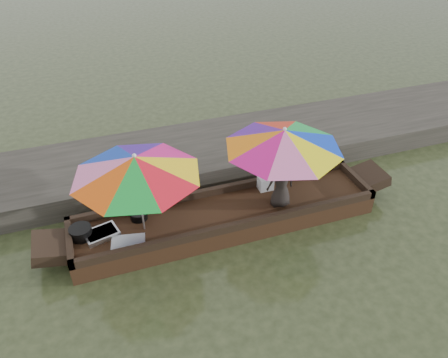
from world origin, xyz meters
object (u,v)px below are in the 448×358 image
object	(u,v)px
tray_scallop	(128,243)
umbrella_bow	(139,194)
charcoal_grill	(139,215)
umbrella_stern	(281,165)
boat_hull	(226,218)
vendor	(281,182)
tray_crayfish	(101,234)
supply_bag	(265,183)
cooking_pot	(81,232)

from	to	relation	value
tray_scallop	umbrella_bow	bearing A→B (deg)	43.17
charcoal_grill	umbrella_stern	bearing A→B (deg)	-6.76
umbrella_bow	umbrella_stern	xyz separation A→B (m)	(2.59, 0.00, 0.00)
boat_hull	tray_scallop	world-z (taller)	tray_scallop
tray_scallop	vendor	bearing A→B (deg)	3.07
tray_scallop	charcoal_grill	xyz separation A→B (m)	(0.29, 0.62, 0.04)
tray_crayfish	umbrella_stern	world-z (taller)	umbrella_stern
umbrella_stern	umbrella_bow	bearing A→B (deg)	180.00
umbrella_bow	tray_crayfish	bearing A→B (deg)	175.44
tray_scallop	umbrella_stern	world-z (taller)	umbrella_stern
supply_bag	cooking_pot	bearing A→B (deg)	-176.13
boat_hull	umbrella_stern	distance (m)	1.43
tray_crayfish	tray_scallop	xyz separation A→B (m)	(0.40, -0.37, -0.01)
tray_scallop	vendor	distance (m)	2.91
vendor	umbrella_stern	world-z (taller)	umbrella_stern
cooking_pot	supply_bag	world-z (taller)	supply_bag
tray_crayfish	vendor	world-z (taller)	vendor
tray_crayfish	umbrella_bow	xyz separation A→B (m)	(0.73, -0.06, 0.73)
tray_scallop	umbrella_bow	xyz separation A→B (m)	(0.33, 0.31, 0.74)
tray_crayfish	charcoal_grill	distance (m)	0.74
umbrella_stern	cooking_pot	bearing A→B (deg)	177.68
vendor	tray_crayfish	bearing A→B (deg)	-0.48
charcoal_grill	tray_crayfish	bearing A→B (deg)	-159.93
tray_scallop	charcoal_grill	size ratio (longest dim) A/B	1.80
boat_hull	tray_crayfish	xyz separation A→B (m)	(-2.25, 0.06, 0.22)
cooking_pot	tray_scallop	xyz separation A→B (m)	(0.73, -0.46, -0.07)
charcoal_grill	vendor	world-z (taller)	vendor
boat_hull	umbrella_stern	xyz separation A→B (m)	(1.07, 0.00, 0.95)
supply_bag	charcoal_grill	bearing A→B (deg)	-178.28
supply_bag	vendor	distance (m)	0.67
supply_bag	umbrella_bow	world-z (taller)	umbrella_bow
charcoal_grill	umbrella_bow	bearing A→B (deg)	-83.34
cooking_pot	charcoal_grill	size ratio (longest dim) A/B	1.23
supply_bag	umbrella_stern	bearing A→B (deg)	-74.48
umbrella_bow	tray_scallop	bearing A→B (deg)	-136.83
tray_crayfish	vendor	xyz separation A→B (m)	(3.26, -0.21, 0.48)
boat_hull	umbrella_stern	size ratio (longest dim) A/B	2.64
vendor	cooking_pot	bearing A→B (deg)	-1.56
tray_scallop	supply_bag	world-z (taller)	supply_bag
tray_crayfish	umbrella_stern	distance (m)	3.40
boat_hull	charcoal_grill	xyz separation A→B (m)	(-1.55, 0.31, 0.25)
supply_bag	umbrella_bow	bearing A→B (deg)	-171.14
cooking_pot	charcoal_grill	bearing A→B (deg)	9.11
tray_crayfish	tray_scallop	size ratio (longest dim) A/B	1.00
boat_hull	charcoal_grill	world-z (taller)	charcoal_grill
tray_crayfish	umbrella_stern	xyz separation A→B (m)	(3.32, -0.06, 0.73)
boat_hull	cooking_pot	xyz separation A→B (m)	(-2.57, 0.15, 0.28)
supply_bag	tray_scallop	bearing A→B (deg)	-166.10
tray_crayfish	charcoal_grill	world-z (taller)	charcoal_grill
cooking_pot	tray_crayfish	xyz separation A→B (m)	(0.33, -0.09, -0.06)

